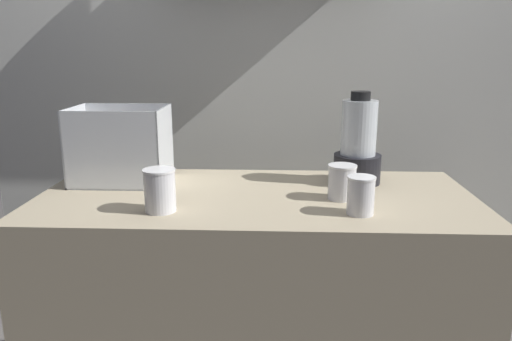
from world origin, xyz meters
TOP-DOWN VIEW (x-y plane):
  - counter at (0.00, 0.00)m, footprint 1.40×0.64m
  - back_wall_unit at (-0.00, 0.77)m, footprint 2.60×0.24m
  - carrot_display_bin at (-0.48, 0.13)m, footprint 0.32×0.22m
  - blender_pitcher at (0.35, 0.16)m, footprint 0.16×0.16m
  - juice_cup_mango_far_left at (-0.27, -0.17)m, footprint 0.09×0.09m
  - juice_cup_orange_left at (0.27, -0.03)m, footprint 0.09×0.09m
  - juice_cup_orange_middle at (0.31, -0.17)m, footprint 0.08×0.08m

SIDE VIEW (x-z plane):
  - counter at x=0.00m, z-range 0.00..0.90m
  - juice_cup_orange_middle at x=0.31m, z-range 0.89..1.00m
  - juice_cup_orange_left at x=0.27m, z-range 0.89..1.00m
  - juice_cup_mango_far_left at x=-0.27m, z-range 0.89..1.02m
  - carrot_display_bin at x=-0.48m, z-range 0.85..1.11m
  - blender_pitcher at x=0.35m, z-range 0.87..1.19m
  - back_wall_unit at x=0.00m, z-range 0.02..2.52m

